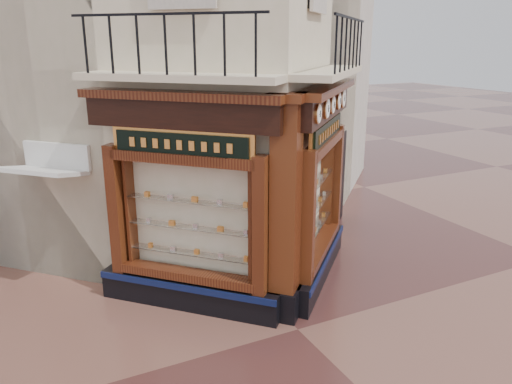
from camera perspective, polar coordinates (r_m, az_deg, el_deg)
ground at (r=8.94m, az=4.80°, el=-15.38°), size 80.00×80.00×0.00m
neighbour_left at (r=15.16m, az=-21.72°, el=18.55°), size 11.31×11.31×11.00m
neighbour_right at (r=16.41m, az=-3.26°, el=19.43°), size 11.31×11.31×11.00m
shopfront_left at (r=8.85m, az=-8.02°, el=-1.62°), size 2.86×2.86×3.98m
shopfront_right at (r=10.04m, az=7.37°, el=0.63°), size 2.86×2.86×3.98m
corner_pilaster at (r=8.47m, az=3.38°, el=-2.55°), size 0.85×0.85×3.98m
balcony at (r=8.88m, az=0.42°, el=13.36°), size 5.94×2.97×1.03m
clock_a at (r=8.31m, az=7.10°, el=8.85°), size 0.27×0.27×0.34m
clock_b at (r=9.02m, az=8.07°, el=9.44°), size 0.30×0.30×0.38m
clock_c at (r=9.56m, az=8.72°, el=9.83°), size 0.29×0.29×0.35m
clock_d at (r=10.22m, az=9.40°, el=10.24°), size 0.28×0.28×0.35m
clock_e at (r=10.76m, az=9.91°, el=10.54°), size 0.33×0.33×0.41m
awning at (r=10.91m, az=-21.82°, el=-10.30°), size 1.68×1.68×0.25m
signboard_left at (r=8.50m, az=-8.56°, el=5.42°), size 1.90×1.90×0.51m
signboard_right at (r=9.77m, az=8.07°, el=6.92°), size 1.93×1.93×0.52m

